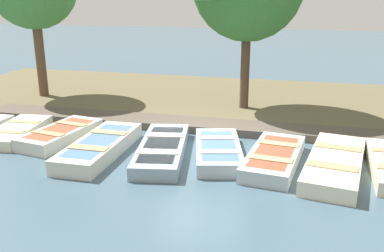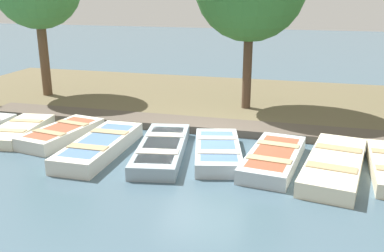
{
  "view_description": "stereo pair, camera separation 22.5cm",
  "coord_description": "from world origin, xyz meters",
  "px_view_note": "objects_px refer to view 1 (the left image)",
  "views": [
    {
      "loc": [
        11.36,
        2.47,
        4.21
      ],
      "look_at": [
        0.42,
        -0.23,
        0.65
      ],
      "focal_mm": 40.0,
      "sensor_mm": 36.0,
      "label": 1
    },
    {
      "loc": [
        11.3,
        2.69,
        4.21
      ],
      "look_at": [
        0.42,
        -0.23,
        0.65
      ],
      "focal_mm": 40.0,
      "sensor_mm": 36.0,
      "label": 2
    }
  ],
  "objects_px": {
    "rowboat_4": "(162,149)",
    "rowboat_6": "(274,157)",
    "rowboat_5": "(218,151)",
    "rowboat_7": "(335,163)",
    "rowboat_3": "(100,147)",
    "rowboat_2": "(61,134)",
    "rowboat_1": "(16,131)"
  },
  "relations": [
    {
      "from": "rowboat_3",
      "to": "rowboat_6",
      "type": "height_order",
      "value": "rowboat_3"
    },
    {
      "from": "rowboat_2",
      "to": "rowboat_5",
      "type": "relative_size",
      "value": 0.94
    },
    {
      "from": "rowboat_3",
      "to": "rowboat_4",
      "type": "relative_size",
      "value": 0.94
    },
    {
      "from": "rowboat_2",
      "to": "rowboat_1",
      "type": "bearing_deg",
      "value": -80.14
    },
    {
      "from": "rowboat_2",
      "to": "rowboat_7",
      "type": "xyz_separation_m",
      "value": [
        0.41,
        7.67,
        0.0
      ]
    },
    {
      "from": "rowboat_6",
      "to": "rowboat_7",
      "type": "bearing_deg",
      "value": 94.47
    },
    {
      "from": "rowboat_5",
      "to": "rowboat_7",
      "type": "relative_size",
      "value": 0.8
    },
    {
      "from": "rowboat_4",
      "to": "rowboat_6",
      "type": "height_order",
      "value": "rowboat_6"
    },
    {
      "from": "rowboat_5",
      "to": "rowboat_6",
      "type": "xyz_separation_m",
      "value": [
        0.14,
        1.46,
        0.0
      ]
    },
    {
      "from": "rowboat_5",
      "to": "rowboat_7",
      "type": "height_order",
      "value": "rowboat_7"
    },
    {
      "from": "rowboat_4",
      "to": "rowboat_5",
      "type": "xyz_separation_m",
      "value": [
        -0.21,
        1.48,
        0.0
      ]
    },
    {
      "from": "rowboat_3",
      "to": "rowboat_6",
      "type": "xyz_separation_m",
      "value": [
        -0.38,
        4.61,
        -0.02
      ]
    },
    {
      "from": "rowboat_3",
      "to": "rowboat_7",
      "type": "distance_m",
      "value": 6.09
    },
    {
      "from": "rowboat_2",
      "to": "rowboat_7",
      "type": "relative_size",
      "value": 0.76
    },
    {
      "from": "rowboat_1",
      "to": "rowboat_6",
      "type": "height_order",
      "value": "rowboat_6"
    },
    {
      "from": "rowboat_2",
      "to": "rowboat_5",
      "type": "distance_m",
      "value": 4.75
    },
    {
      "from": "rowboat_6",
      "to": "rowboat_3",
      "type": "bearing_deg",
      "value": -78.18
    },
    {
      "from": "rowboat_5",
      "to": "rowboat_6",
      "type": "height_order",
      "value": "rowboat_6"
    },
    {
      "from": "rowboat_3",
      "to": "rowboat_5",
      "type": "relative_size",
      "value": 1.14
    },
    {
      "from": "rowboat_6",
      "to": "rowboat_1",
      "type": "bearing_deg",
      "value": -85.42
    },
    {
      "from": "rowboat_5",
      "to": "rowboat_7",
      "type": "xyz_separation_m",
      "value": [
        0.2,
        2.93,
        0.01
      ]
    },
    {
      "from": "rowboat_2",
      "to": "rowboat_3",
      "type": "height_order",
      "value": "rowboat_3"
    },
    {
      "from": "rowboat_6",
      "to": "rowboat_7",
      "type": "xyz_separation_m",
      "value": [
        0.07,
        1.47,
        0.01
      ]
    },
    {
      "from": "rowboat_5",
      "to": "rowboat_4",
      "type": "bearing_deg",
      "value": -95.28
    },
    {
      "from": "rowboat_1",
      "to": "rowboat_3",
      "type": "relative_size",
      "value": 0.81
    },
    {
      "from": "rowboat_1",
      "to": "rowboat_5",
      "type": "distance_m",
      "value": 6.23
    },
    {
      "from": "rowboat_2",
      "to": "rowboat_6",
      "type": "distance_m",
      "value": 6.22
    },
    {
      "from": "rowboat_2",
      "to": "rowboat_6",
      "type": "height_order",
      "value": "rowboat_2"
    },
    {
      "from": "rowboat_2",
      "to": "rowboat_4",
      "type": "relative_size",
      "value": 0.78
    },
    {
      "from": "rowboat_7",
      "to": "rowboat_5",
      "type": "bearing_deg",
      "value": -84.4
    },
    {
      "from": "rowboat_1",
      "to": "rowboat_2",
      "type": "height_order",
      "value": "rowboat_2"
    },
    {
      "from": "rowboat_7",
      "to": "rowboat_2",
      "type": "bearing_deg",
      "value": -83.49
    }
  ]
}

